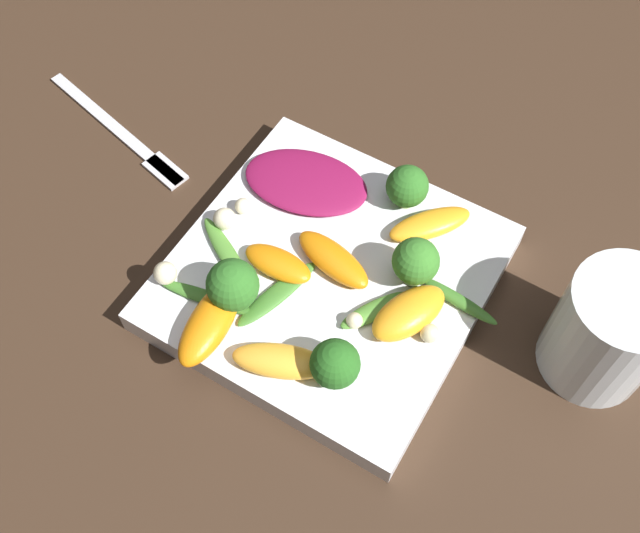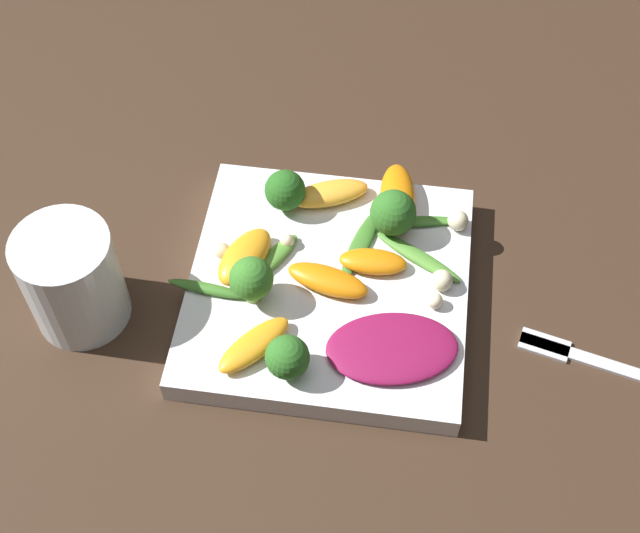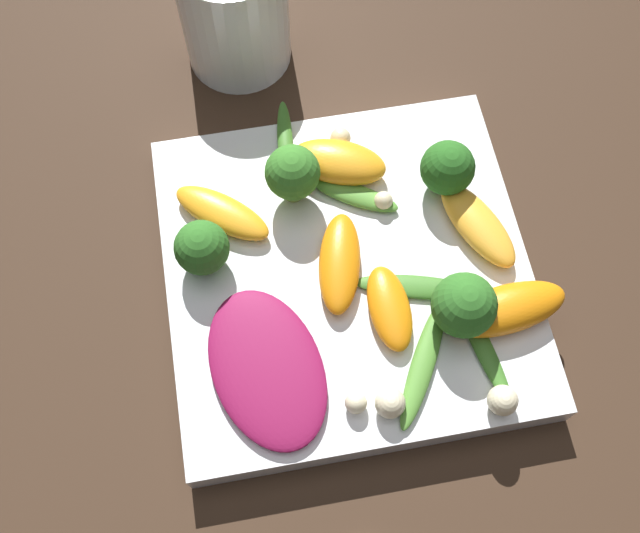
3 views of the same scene
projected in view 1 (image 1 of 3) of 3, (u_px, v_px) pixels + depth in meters
The scene contains 25 objects.
ground_plane at pixel (329, 285), 0.62m from camera, with size 2.40×2.40×0.00m, color #382619.
plate at pixel (329, 277), 0.61m from camera, with size 0.24×0.24×0.02m.
drinking_glass at pixel (608, 332), 0.54m from camera, with size 0.08×0.08×0.10m.
fork at pixel (129, 139), 0.70m from camera, with size 0.19×0.06×0.01m.
radicchio_leaf_0 at pixel (306, 182), 0.64m from camera, with size 0.12×0.09×0.01m.
orange_segment_0 at pixel (278, 264), 0.60m from camera, with size 0.06×0.03×0.01m.
orange_segment_1 at pixel (409, 313), 0.57m from camera, with size 0.06×0.07×0.02m.
orange_segment_2 at pixel (281, 361), 0.55m from camera, with size 0.08×0.05×0.02m.
orange_segment_3 at pixel (210, 323), 0.57m from camera, with size 0.04×0.08×0.02m.
orange_segment_4 at pixel (329, 257), 0.60m from camera, with size 0.08×0.04×0.02m.
orange_segment_5 at pixel (430, 224), 0.62m from camera, with size 0.07×0.07×0.01m.
broccoli_floret_0 at pixel (407, 187), 0.62m from camera, with size 0.04×0.04×0.04m.
broccoli_floret_1 at pixel (335, 364), 0.54m from camera, with size 0.04×0.04×0.04m.
broccoli_floret_2 at pixel (416, 262), 0.57m from camera, with size 0.04×0.04×0.05m.
broccoli_floret_3 at pixel (233, 285), 0.57m from camera, with size 0.04×0.04×0.05m.
arugula_sprig_0 at pixel (277, 294), 0.59m from camera, with size 0.04×0.08×0.01m.
arugula_sprig_1 at pixel (458, 300), 0.58m from camera, with size 0.07×0.02×0.01m.
arugula_sprig_2 at pixel (229, 257), 0.60m from camera, with size 0.08×0.06×0.01m.
arugula_sprig_3 at pixel (376, 310), 0.58m from camera, with size 0.05×0.06×0.01m.
arugula_sprig_4 at pixel (208, 298), 0.59m from camera, with size 0.08×0.03×0.01m.
macadamia_nut_0 at pixel (243, 206), 0.63m from camera, with size 0.01×0.01×0.01m.
macadamia_nut_1 at pixel (225, 219), 0.62m from camera, with size 0.02×0.02×0.02m.
macadamia_nut_2 at pixel (165, 273), 0.59m from camera, with size 0.02×0.02×0.02m.
macadamia_nut_3 at pixel (430, 333), 0.56m from camera, with size 0.01×0.01×0.01m.
macadamia_nut_4 at pixel (354, 321), 0.57m from camera, with size 0.01×0.01×0.01m.
Camera 1 is at (-0.15, 0.27, 0.54)m, focal length 42.00 mm.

